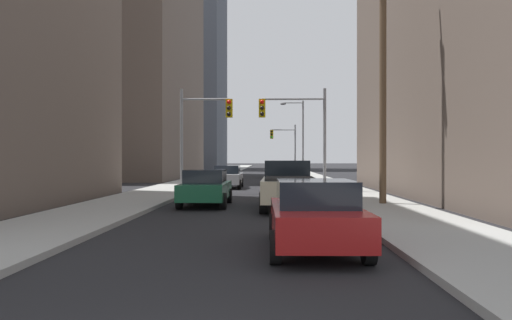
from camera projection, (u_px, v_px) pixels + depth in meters
The scene contains 14 objects.
sidewalk_left at pixel (214, 175), 53.51m from camera, with size 3.44×160.00×0.15m, color #9E9E99.
sidewalk_right at pixel (307, 176), 53.25m from camera, with size 3.44×160.00×0.15m, color #9E9E99.
pickup_truck_beige at pixel (288, 185), 18.75m from camera, with size 2.20×5.44×1.90m.
sedan_red at pixel (315, 215), 10.10m from camera, with size 1.95×4.22×1.52m.
sedan_green at pixel (206, 188), 19.72m from camera, with size 1.95×4.21×1.52m.
sedan_silver at pixel (228, 177), 31.72m from camera, with size 1.95×4.21×1.52m.
sedan_white at pixel (279, 174), 36.43m from camera, with size 1.95×4.22×1.52m.
sedan_black at pixel (277, 170), 49.61m from camera, with size 1.95×4.25×1.52m.
traffic_signal_near_left at pixel (203, 123), 27.21m from camera, with size 3.03×0.44×6.00m.
traffic_signal_near_right at pixel (296, 123), 27.08m from camera, with size 3.86×0.44×6.00m.
traffic_signal_far_right at pixel (284, 142), 56.09m from camera, with size 3.07×0.44×6.00m.
utility_pole_right at pixel (383, 69), 19.38m from camera, with size 2.20×0.28×10.72m.
street_lamp_right at pixel (299, 132), 44.98m from camera, with size 2.25×0.32×7.50m.
building_left_mid_office at pixel (93, 52), 51.28m from camera, with size 20.72×24.81×27.05m, color #66564C.
Camera 1 is at (0.86, -3.37, 1.97)m, focal length 33.22 mm.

